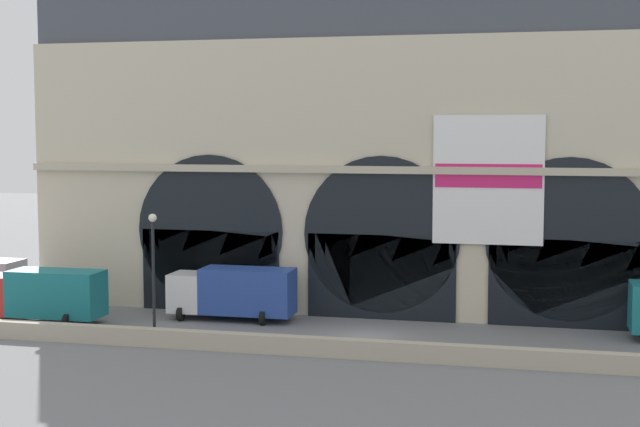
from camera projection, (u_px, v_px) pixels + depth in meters
ground_plane at (366, 337)px, 49.95m from camera, size 200.00×200.00×0.00m
quay_parapet_wall at (348, 348)px, 45.38m from camera, size 90.00×0.70×0.94m
station_building at (389, 155)px, 56.21m from camera, size 45.29×5.19×20.03m
box_truck_west at (43, 294)px, 53.67m from camera, size 7.50×2.91×3.12m
box_truck_midwest at (233, 292)px, 54.41m from camera, size 7.50×2.91×3.12m
street_lamp_quayside at (153, 261)px, 48.26m from camera, size 0.44×0.44×6.90m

